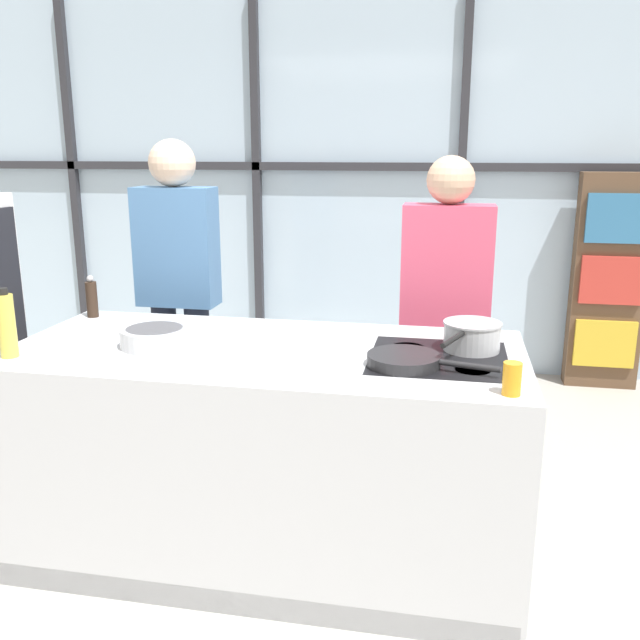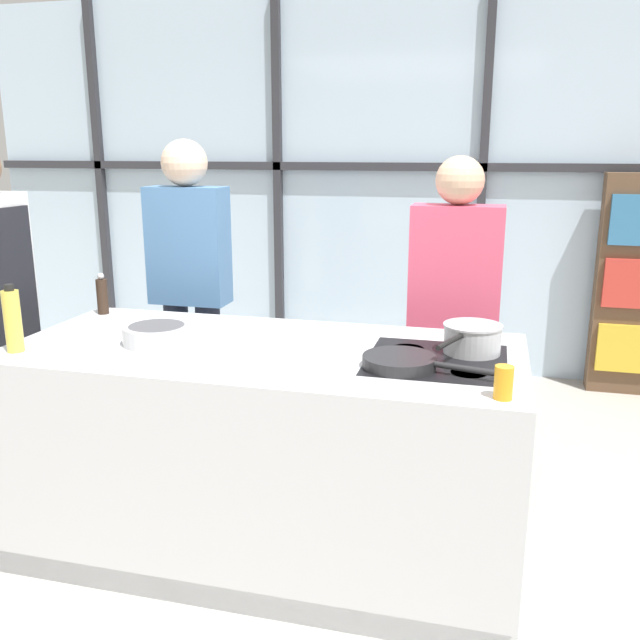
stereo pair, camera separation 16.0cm
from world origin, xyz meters
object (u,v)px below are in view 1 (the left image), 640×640
at_px(spectator_center_left, 445,303).
at_px(juice_glass_near, 512,379).
at_px(mixing_bowl, 155,336).
at_px(oil_bottle, 7,325).
at_px(white_plate, 170,330).
at_px(spectator_far_left, 178,280).
at_px(frying_pan, 405,360).
at_px(saucepan, 472,335).
at_px(pepper_grinder, 92,298).

height_order(spectator_center_left, juice_glass_near, spectator_center_left).
xyz_separation_m(mixing_bowl, oil_bottle, (-0.49, -0.24, 0.09)).
relative_size(spectator_center_left, mixing_bowl, 5.93).
bearing_deg(mixing_bowl, white_plate, 98.37).
relative_size(spectator_far_left, frying_pan, 3.58).
xyz_separation_m(saucepan, mixing_bowl, (-1.25, -0.18, -0.02)).
xyz_separation_m(spectator_far_left, spectator_center_left, (1.40, -0.00, -0.06)).
bearing_deg(spectator_far_left, oil_bottle, 78.50).
distance_m(mixing_bowl, pepper_grinder, 0.64).
distance_m(spectator_far_left, mixing_bowl, 0.92).
distance_m(white_plate, juice_glass_near, 1.50).
bearing_deg(frying_pan, saucepan, 45.81).
relative_size(frying_pan, oil_bottle, 1.78).
height_order(spectator_center_left, oil_bottle, spectator_center_left).
distance_m(spectator_far_left, pepper_grinder, 0.53).
bearing_deg(pepper_grinder, spectator_center_left, 16.13).
xyz_separation_m(white_plate, pepper_grinder, (-0.46, 0.18, 0.08)).
bearing_deg(frying_pan, oil_bottle, -173.31).
bearing_deg(pepper_grinder, frying_pan, -17.28).
bearing_deg(pepper_grinder, spectator_far_left, 63.37).
height_order(frying_pan, saucepan, saucepan).
relative_size(spectator_far_left, juice_glass_near, 15.77).
height_order(spectator_far_left, pepper_grinder, spectator_far_left).
relative_size(saucepan, white_plate, 1.72).
bearing_deg(juice_glass_near, frying_pan, 146.58).
relative_size(mixing_bowl, juice_glass_near, 2.54).
xyz_separation_m(spectator_far_left, saucepan, (1.51, -0.69, -0.03)).
bearing_deg(oil_bottle, pepper_grinder, 90.89).
relative_size(frying_pan, juice_glass_near, 4.40).
height_order(spectator_far_left, oil_bottle, spectator_far_left).
distance_m(frying_pan, oil_bottle, 1.51).
bearing_deg(juice_glass_near, oil_bottle, 178.13).
height_order(mixing_bowl, juice_glass_near, juice_glass_near).
xyz_separation_m(spectator_far_left, oil_bottle, (-0.23, -1.12, 0.03)).
xyz_separation_m(oil_bottle, pepper_grinder, (-0.01, 0.64, -0.04)).
bearing_deg(oil_bottle, mixing_bowl, 26.42).
bearing_deg(juice_glass_near, white_plate, 159.51).
relative_size(spectator_far_left, oil_bottle, 6.39).
bearing_deg(spectator_far_left, pepper_grinder, 63.37).
distance_m(spectator_far_left, oil_bottle, 1.14).
relative_size(spectator_center_left, pepper_grinder, 8.20).
bearing_deg(spectator_center_left, frying_pan, 82.11).
relative_size(spectator_far_left, white_plate, 7.30).
bearing_deg(spectator_far_left, spectator_center_left, -180.00).
bearing_deg(mixing_bowl, frying_pan, -3.74).
height_order(frying_pan, juice_glass_near, juice_glass_near).
bearing_deg(pepper_grinder, mixing_bowl, -39.06).
relative_size(oil_bottle, pepper_grinder, 1.35).
bearing_deg(mixing_bowl, saucepan, 8.30).
distance_m(white_plate, mixing_bowl, 0.23).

